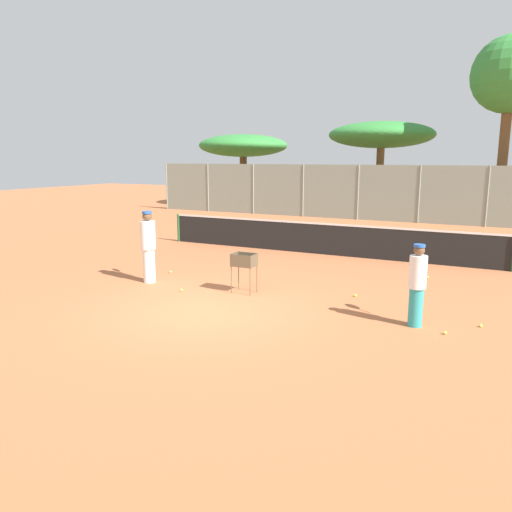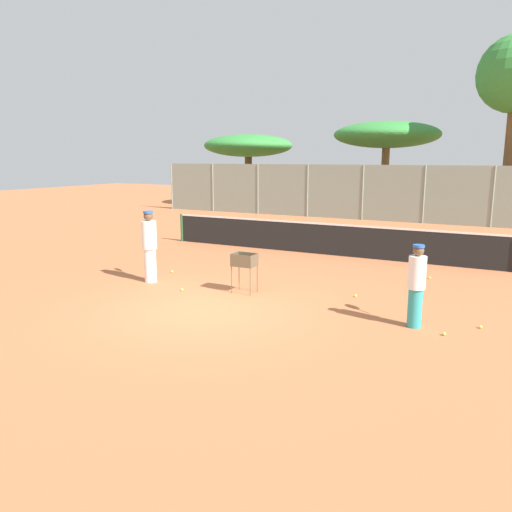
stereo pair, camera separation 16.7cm
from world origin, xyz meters
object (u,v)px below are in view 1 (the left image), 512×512
object	(u,v)px
tennis_net	(320,238)
parked_car	(357,201)
ball_cart	(244,263)
player_white_outfit	(148,246)
player_red_cap	(417,284)

from	to	relation	value
tennis_net	parked_car	world-z (taller)	parked_car
ball_cart	parked_car	xyz separation A→B (m)	(-2.63, 19.13, -0.07)
player_white_outfit	ball_cart	distance (m)	2.74
parked_car	player_red_cap	bearing A→B (deg)	-71.12
ball_cart	parked_car	bearing A→B (deg)	97.84
tennis_net	player_red_cap	xyz separation A→B (m)	(4.16, -6.15, 0.28)
parked_car	ball_cart	bearing A→B (deg)	-82.16
player_white_outfit	ball_cart	xyz separation A→B (m)	(2.72, 0.21, -0.24)
tennis_net	player_red_cap	bearing A→B (deg)	-55.94
tennis_net	parked_car	xyz separation A→B (m)	(-2.61, 13.62, 0.10)
ball_cart	tennis_net	bearing A→B (deg)	90.29
player_white_outfit	parked_car	world-z (taller)	player_white_outfit
player_red_cap	ball_cart	xyz separation A→B (m)	(-4.13, 0.64, -0.11)
player_white_outfit	player_red_cap	size ratio (longest dim) A/B	1.16
ball_cart	player_white_outfit	bearing A→B (deg)	-175.66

